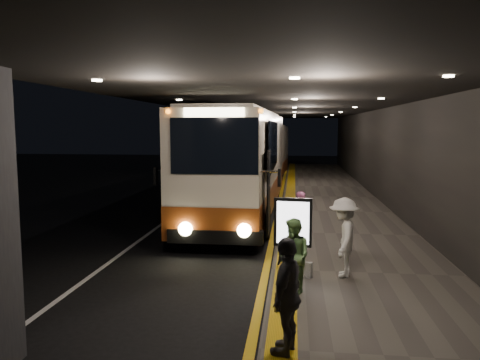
# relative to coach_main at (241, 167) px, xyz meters

# --- Properties ---
(ground) EXTENTS (90.00, 90.00, 0.00)m
(ground) POSITION_rel_coach_main_xyz_m (-0.90, -4.54, -1.96)
(ground) COLOR black
(lane_line_white) EXTENTS (0.12, 50.00, 0.01)m
(lane_line_white) POSITION_rel_coach_main_xyz_m (-2.70, 0.46, -1.95)
(lane_line_white) COLOR silver
(lane_line_white) RESTS_ON ground
(kerb_stripe_yellow) EXTENTS (0.18, 50.00, 0.01)m
(kerb_stripe_yellow) POSITION_rel_coach_main_xyz_m (1.45, 0.46, -1.95)
(kerb_stripe_yellow) COLOR gold
(kerb_stripe_yellow) RESTS_ON ground
(sidewalk) EXTENTS (4.50, 50.00, 0.15)m
(sidewalk) POSITION_rel_coach_main_xyz_m (3.85, 0.46, -1.88)
(sidewalk) COLOR #514C44
(sidewalk) RESTS_ON ground
(tactile_strip) EXTENTS (0.50, 50.00, 0.01)m
(tactile_strip) POSITION_rel_coach_main_xyz_m (1.95, 0.46, -1.80)
(tactile_strip) COLOR gold
(tactile_strip) RESTS_ON sidewalk
(terminal_wall) EXTENTS (0.10, 50.00, 6.00)m
(terminal_wall) POSITION_rel_coach_main_xyz_m (6.10, 0.46, 1.04)
(terminal_wall) COLOR black
(terminal_wall) RESTS_ON ground
(support_columns) EXTENTS (0.80, 24.80, 4.40)m
(support_columns) POSITION_rel_coach_main_xyz_m (-2.40, -0.54, 0.24)
(support_columns) COLOR black
(support_columns) RESTS_ON ground
(canopy) EXTENTS (9.00, 50.00, 0.40)m
(canopy) POSITION_rel_coach_main_xyz_m (1.60, 0.46, 2.64)
(canopy) COLOR black
(canopy) RESTS_ON support_columns
(coach_main) EXTENTS (2.99, 13.13, 4.07)m
(coach_main) POSITION_rel_coach_main_xyz_m (0.00, 0.00, 0.00)
(coach_main) COLOR beige
(coach_main) RESTS_ON ground
(coach_second) EXTENTS (3.05, 11.62, 3.61)m
(coach_second) POSITION_rel_coach_main_xyz_m (0.11, 11.43, -0.22)
(coach_second) COLOR beige
(coach_second) RESTS_ON ground
(coach_third) EXTENTS (2.95, 11.22, 3.49)m
(coach_third) POSITION_rel_coach_main_xyz_m (0.01, 24.38, -0.28)
(coach_third) COLOR beige
(coach_third) RESTS_ON ground
(passenger_boarding) EXTENTS (0.53, 0.65, 1.56)m
(passenger_boarding) POSITION_rel_coach_main_xyz_m (2.36, -5.22, -1.03)
(passenger_boarding) COLOR #D463A5
(passenger_boarding) RESTS_ON sidewalk
(passenger_waiting_green) EXTENTS (0.81, 0.88, 1.54)m
(passenger_waiting_green) POSITION_rel_coach_main_xyz_m (2.13, -9.22, -1.04)
(passenger_waiting_green) COLOR #588047
(passenger_waiting_green) RESTS_ON sidewalk
(passenger_waiting_white) EXTENTS (0.70, 1.24, 1.81)m
(passenger_waiting_white) POSITION_rel_coach_main_xyz_m (3.25, -8.02, -0.90)
(passenger_waiting_white) COLOR silver
(passenger_waiting_white) RESTS_ON sidewalk
(passenger_waiting_grey) EXTENTS (0.81, 1.15, 1.78)m
(passenger_waiting_grey) POSITION_rel_coach_main_xyz_m (2.03, -11.86, -0.91)
(passenger_waiting_grey) COLOR #4D4D52
(passenger_waiting_grey) RESTS_ON sidewalk
(bag_polka) EXTENTS (0.32, 0.22, 0.36)m
(bag_polka) POSITION_rel_coach_main_xyz_m (2.40, -8.22, -1.62)
(bag_polka) COLOR black
(bag_polka) RESTS_ON sidewalk
(bag_plain) EXTENTS (0.26, 0.21, 0.28)m
(bag_plain) POSITION_rel_coach_main_xyz_m (1.90, -9.55, -1.66)
(bag_plain) COLOR #B7B5AC
(bag_plain) RESTS_ON sidewalk
(info_sign) EXTENTS (0.86, 0.22, 1.82)m
(info_sign) POSITION_rel_coach_main_xyz_m (2.10, -8.20, -0.58)
(info_sign) COLOR black
(info_sign) RESTS_ON sidewalk
(stanchion_post) EXTENTS (0.05, 0.05, 1.02)m
(stanchion_post) POSITION_rel_coach_main_xyz_m (2.01, -6.76, -1.29)
(stanchion_post) COLOR black
(stanchion_post) RESTS_ON sidewalk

